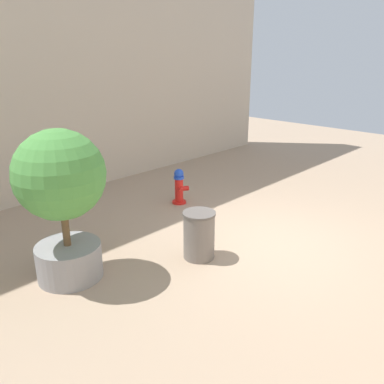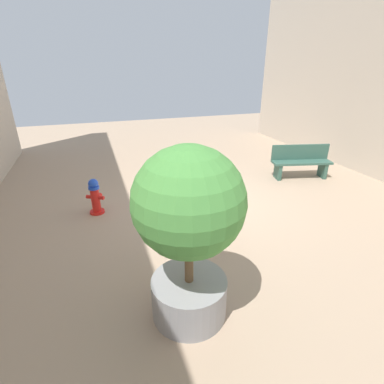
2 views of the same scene
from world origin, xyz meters
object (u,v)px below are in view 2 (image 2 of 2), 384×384
object	(u,v)px
bench_near	(301,161)
planter_tree	(189,222)
trash_bin	(208,213)
fire_hydrant	(95,196)

from	to	relation	value
bench_near	planter_tree	world-z (taller)	planter_tree
bench_near	planter_tree	bearing A→B (deg)	39.00
planter_tree	trash_bin	world-z (taller)	planter_tree
planter_tree	trash_bin	size ratio (longest dim) A/B	2.83
planter_tree	trash_bin	bearing A→B (deg)	-118.88
bench_near	trash_bin	size ratio (longest dim) A/B	2.14
planter_tree	fire_hydrant	bearing A→B (deg)	-72.85
fire_hydrant	bench_near	xyz separation A→B (m)	(-5.74, -0.40, 0.09)
bench_near	fire_hydrant	bearing A→B (deg)	3.98
fire_hydrant	trash_bin	distance (m)	2.59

